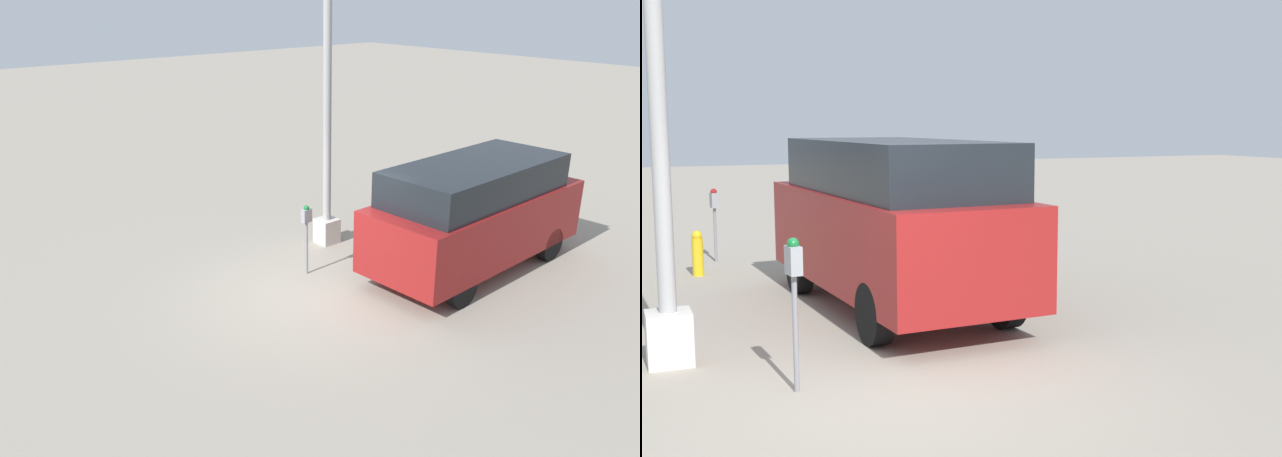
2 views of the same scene
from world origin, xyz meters
TOP-DOWN VIEW (x-y plane):
  - ground_plane at (0.00, 0.00)m, footprint 80.00×80.00m
  - parking_meter_near at (0.43, 0.68)m, footprint 0.21×0.13m
  - parking_meter_far at (7.84, 0.43)m, footprint 0.21×0.13m
  - lamp_post at (1.77, 1.67)m, footprint 0.44×0.44m
  - parked_van at (3.13, -1.22)m, footprint 4.98×2.10m
  - fire_hydrant at (6.62, 0.86)m, footprint 0.18×0.18m

SIDE VIEW (x-z plane):
  - ground_plane at x=0.00m, z-range 0.00..0.00m
  - fire_hydrant at x=6.62m, z-range 0.00..0.73m
  - parking_meter_far at x=7.84m, z-range 0.31..1.60m
  - parking_meter_near at x=0.43m, z-range 0.34..1.76m
  - parked_van at x=3.13m, z-range 0.09..2.31m
  - lamp_post at x=1.77m, z-range -0.95..5.99m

